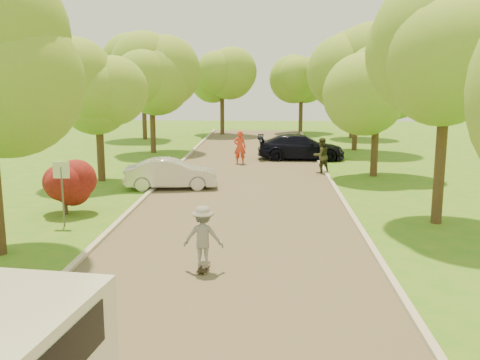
% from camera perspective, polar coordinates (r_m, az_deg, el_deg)
% --- Properties ---
extents(ground, '(100.00, 100.00, 0.00)m').
position_cam_1_polar(ground, '(13.96, -1.36, -9.64)').
color(ground, '#34751C').
rests_on(ground, ground).
extents(road, '(8.00, 60.00, 0.01)m').
position_cam_1_polar(road, '(21.62, 0.23, -2.23)').
color(road, '#4C4438').
rests_on(road, ground).
extents(curb_left, '(0.18, 60.00, 0.12)m').
position_cam_1_polar(curb_left, '(22.17, -10.29, -1.94)').
color(curb_left, '#B2AD9E').
rests_on(curb_left, ground).
extents(curb_right, '(0.18, 60.00, 0.12)m').
position_cam_1_polar(curb_right, '(21.80, 10.93, -2.18)').
color(curb_right, '#B2AD9E').
rests_on(curb_right, ground).
extents(street_sign, '(0.55, 0.06, 2.17)m').
position_cam_1_polar(street_sign, '(18.65, -18.48, -0.00)').
color(street_sign, '#59595E').
rests_on(street_sign, ground).
extents(red_shrub, '(1.70, 1.70, 1.95)m').
position_cam_1_polar(red_shrub, '(20.28, -18.19, -0.49)').
color(red_shrub, '#382619').
rests_on(red_shrub, ground).
extents(tree_l_midb, '(4.30, 4.20, 6.62)m').
position_cam_1_polar(tree_l_midb, '(26.24, -14.59, 9.80)').
color(tree_l_midb, '#382619').
rests_on(tree_l_midb, ground).
extents(tree_l_far, '(4.92, 4.80, 7.79)m').
position_cam_1_polar(tree_l_far, '(35.82, -9.13, 11.59)').
color(tree_l_far, '#382619').
rests_on(tree_l_far, ground).
extents(tree_r_mida, '(5.13, 5.00, 7.95)m').
position_cam_1_polar(tree_r_mida, '(19.04, 21.90, 12.03)').
color(tree_r_mida, '#382619').
rests_on(tree_r_mida, ground).
extents(tree_r_midb, '(4.51, 4.40, 7.01)m').
position_cam_1_polar(tree_r_midb, '(27.62, 14.90, 10.43)').
color(tree_r_midb, '#382619').
rests_on(tree_r_midb, ground).
extents(tree_r_far, '(5.33, 5.20, 8.34)m').
position_cam_1_polar(tree_r_far, '(37.58, 12.78, 11.97)').
color(tree_r_far, '#382619').
rests_on(tree_r_far, ground).
extents(tree_bg_a, '(5.12, 5.00, 7.72)m').
position_cam_1_polar(tree_bg_a, '(44.15, -10.03, 11.18)').
color(tree_bg_a, '#382619').
rests_on(tree_bg_a, ground).
extents(tree_bg_b, '(5.12, 5.00, 7.95)m').
position_cam_1_polar(tree_bg_b, '(45.63, 12.31, 11.36)').
color(tree_bg_b, '#382619').
rests_on(tree_bg_b, ground).
extents(tree_bg_c, '(4.92, 4.80, 7.33)m').
position_cam_1_polar(tree_bg_c, '(47.20, -1.67, 10.94)').
color(tree_bg_c, '#382619').
rests_on(tree_bg_c, ground).
extents(tree_bg_d, '(5.12, 5.00, 7.72)m').
position_cam_1_polar(tree_bg_d, '(49.15, 6.85, 11.20)').
color(tree_bg_d, '#382619').
rests_on(tree_bg_d, ground).
extents(silver_sedan, '(4.26, 1.95, 1.35)m').
position_cam_1_polar(silver_sedan, '(24.12, -7.36, 0.67)').
color(silver_sedan, silver).
rests_on(silver_sedan, ground).
extents(dark_sedan, '(5.29, 2.18, 1.53)m').
position_cam_1_polar(dark_sedan, '(32.84, 6.50, 3.51)').
color(dark_sedan, black).
rests_on(dark_sedan, ground).
extents(longboard, '(0.27, 0.83, 0.10)m').
position_cam_1_polar(longboard, '(13.97, -3.91, -9.26)').
color(longboard, black).
rests_on(longboard, ground).
extents(skateboarder, '(1.07, 0.65, 1.61)m').
position_cam_1_polar(skateboarder, '(13.71, -3.95, -6.05)').
color(skateboarder, gray).
rests_on(skateboarder, longboard).
extents(person_striped, '(0.71, 0.46, 1.94)m').
position_cam_1_polar(person_striped, '(30.87, -0.02, 3.50)').
color(person_striped, red).
rests_on(person_striped, ground).
extents(person_olive, '(1.13, 1.06, 1.86)m').
position_cam_1_polar(person_olive, '(28.15, 8.65, 2.59)').
color(person_olive, '#343721').
rests_on(person_olive, ground).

